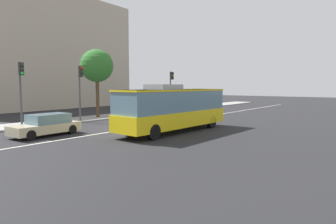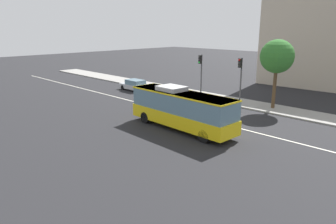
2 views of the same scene
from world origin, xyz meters
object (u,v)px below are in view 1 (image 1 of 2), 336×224
(transit_bus, at_px, (174,107))
(street_tree_kerbside_left, at_px, (97,66))
(traffic_light_mid_block, at_px, (21,83))
(sedan_beige, at_px, (47,125))
(traffic_light_far_corner, at_px, (80,84))
(traffic_light_near_corner, at_px, (171,84))

(transit_bus, distance_m, street_tree_kerbside_left, 12.33)
(traffic_light_mid_block, height_order, street_tree_kerbside_left, street_tree_kerbside_left)
(sedan_beige, xyz_separation_m, traffic_light_far_corner, (5.73, 4.24, 2.84))
(sedan_beige, height_order, traffic_light_mid_block, traffic_light_mid_block)
(sedan_beige, relative_size, traffic_light_near_corner, 0.88)
(traffic_light_mid_block, relative_size, traffic_light_far_corner, 1.00)
(traffic_light_mid_block, bearing_deg, traffic_light_far_corner, 92.07)
(transit_bus, relative_size, traffic_light_mid_block, 1.94)
(traffic_light_mid_block, xyz_separation_m, street_tree_kerbside_left, (8.47, 1.55, 1.81))
(transit_bus, xyz_separation_m, traffic_light_far_corner, (-0.92, 10.03, 1.75))
(sedan_beige, bearing_deg, transit_bus, 136.27)
(traffic_light_near_corner, distance_m, street_tree_kerbside_left, 10.88)
(sedan_beige, distance_m, street_tree_kerbside_left, 11.57)
(transit_bus, bearing_deg, traffic_light_far_corner, 97.19)
(traffic_light_far_corner, bearing_deg, street_tree_kerbside_left, 121.85)
(traffic_light_near_corner, bearing_deg, traffic_light_far_corner, -92.66)
(street_tree_kerbside_left, bearing_deg, sedan_beige, -146.81)
(transit_bus, distance_m, sedan_beige, 8.88)
(traffic_light_mid_block, xyz_separation_m, traffic_light_far_corner, (5.33, -0.00, 0.00))
(traffic_light_near_corner, xyz_separation_m, traffic_light_mid_block, (-19.09, -0.06, 0.00))
(traffic_light_near_corner, relative_size, street_tree_kerbside_left, 0.73)
(traffic_light_near_corner, height_order, traffic_light_far_corner, same)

